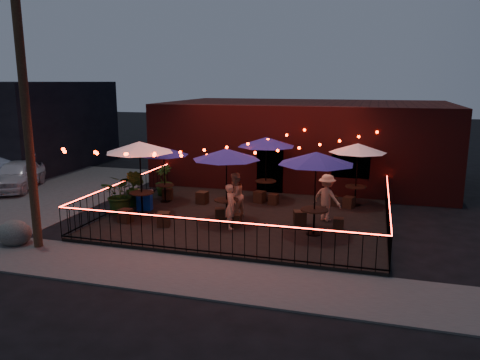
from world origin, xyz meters
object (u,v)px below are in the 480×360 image
object	(u,v)px
cafe_table_0	(140,148)
cafe_table_2	(226,155)
cafe_table_4	(316,159)
cafe_table_3	(266,143)
cafe_table_5	(358,149)
utility_pole	(27,118)
boulder	(14,233)
cooler	(145,200)
cafe_table_1	(164,152)

from	to	relation	value
cafe_table_0	cafe_table_2	xyz separation A→B (m)	(3.33, -0.01, -0.11)
cafe_table_0	cafe_table_4	bearing A→B (deg)	-4.44
cafe_table_3	cafe_table_5	size ratio (longest dim) A/B	1.15
utility_pole	boulder	world-z (taller)	utility_pole
utility_pole	cafe_table_4	distance (m)	8.81
cafe_table_4	cafe_table_2	bearing A→B (deg)	171.06
cafe_table_2	cafe_table_5	distance (m)	5.62
cafe_table_5	cooler	xyz separation A→B (m)	(-7.81, -3.04, -1.90)
cafe_table_3	cafe_table_4	world-z (taller)	cafe_table_4
cafe_table_0	cafe_table_4	xyz separation A→B (m)	(6.48, -0.50, -0.03)
utility_pole	boulder	xyz separation A→B (m)	(-0.87, 0.01, -3.62)
cafe_table_2	cooler	size ratio (longest dim) A/B	3.42
cafe_table_4	cooler	bearing A→B (deg)	170.60
cafe_table_1	cafe_table_2	world-z (taller)	cafe_table_2
cafe_table_2	cafe_table_5	size ratio (longest dim) A/B	1.01
cafe_table_5	boulder	size ratio (longest dim) A/B	2.65
cafe_table_3	utility_pole	bearing A→B (deg)	-127.55
cafe_table_2	cafe_table_4	world-z (taller)	cafe_table_4
utility_pole	cooler	distance (m)	5.73
cafe_table_0	cafe_table_1	bearing A→B (deg)	90.00
cafe_table_1	cafe_table_3	size ratio (longest dim) A/B	0.79
cafe_table_2	cafe_table_3	distance (m)	3.52
utility_pole	cafe_table_4	bearing A→B (deg)	21.90
cafe_table_1	cafe_table_5	bearing A→B (deg)	12.19
cafe_table_0	boulder	world-z (taller)	cafe_table_0
utility_pole	cafe_table_1	distance (m)	6.23
cafe_table_4	boulder	world-z (taller)	cafe_table_4
cafe_table_3	cafe_table_2	bearing A→B (deg)	-100.05
cafe_table_3	cooler	size ratio (longest dim) A/B	3.89
cafe_table_5	boulder	world-z (taller)	cafe_table_5
utility_pole	cafe_table_3	distance (m)	9.20
cafe_table_2	cafe_table_4	bearing A→B (deg)	-8.94
cafe_table_1	cafe_table_3	world-z (taller)	cafe_table_3
utility_pole	cafe_table_1	bearing A→B (deg)	74.47
boulder	cooler	bearing A→B (deg)	62.53
cafe_table_4	cafe_table_3	bearing A→B (deg)	122.68
cooler	cafe_table_3	bearing A→B (deg)	23.09
cafe_table_2	cafe_table_3	size ratio (longest dim) A/B	0.88
utility_pole	cafe_table_4	xyz separation A→B (m)	(8.08, 3.25, -1.36)
utility_pole	cafe_table_0	bearing A→B (deg)	66.90
cafe_table_5	cooler	bearing A→B (deg)	-158.72
cafe_table_1	cafe_table_3	distance (m)	4.21
cafe_table_2	cafe_table_5	xyz separation A→B (m)	(4.27, 3.66, -0.12)
cafe_table_0	cooler	distance (m)	2.23
boulder	utility_pole	bearing A→B (deg)	-0.50
utility_pole	cafe_table_0	xyz separation A→B (m)	(1.60, 3.75, -1.33)
cafe_table_4	boulder	xyz separation A→B (m)	(-8.95, -3.24, -2.26)
utility_pole	cooler	size ratio (longest dim) A/B	10.38
cafe_table_1	cafe_table_2	bearing A→B (deg)	-31.18
utility_pole	cafe_table_4	size ratio (longest dim) A/B	2.45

